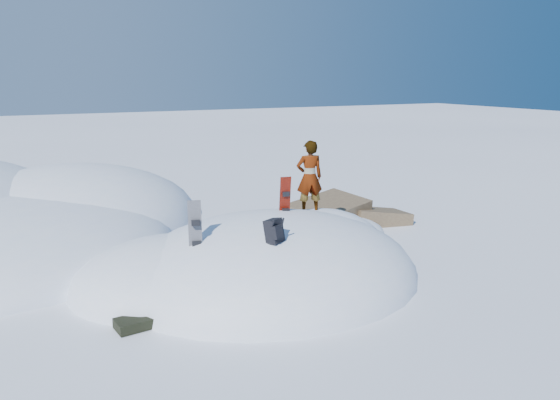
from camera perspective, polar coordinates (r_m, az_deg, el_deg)
name	(u,v)px	position (r m, az deg, el deg)	size (l,w,h in m)	color
ground	(272,279)	(12.73, -0.85, -8.25)	(120.00, 120.00, 0.00)	white
snow_mound	(261,277)	(12.86, -2.02, -8.03)	(8.00, 6.00, 3.00)	white
rock_outcrop	(338,227)	(16.95, 6.03, -2.83)	(4.68, 4.41, 1.68)	brown
snowboard_red	(285,204)	(12.92, 0.52, -0.43)	(0.30, 0.26, 1.38)	#AC1A09
snowboard_dark	(196,235)	(11.26, -8.82, -3.67)	(0.33, 0.31, 1.46)	black
backpack	(275,231)	(10.93, -0.57, -3.27)	(0.45, 0.50, 0.57)	black
gear_pile	(137,321)	(10.75, -14.67, -12.14)	(0.92, 0.70, 0.25)	black
person	(309,177)	(13.75, 3.09, 2.40)	(0.68, 0.45, 1.86)	slate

